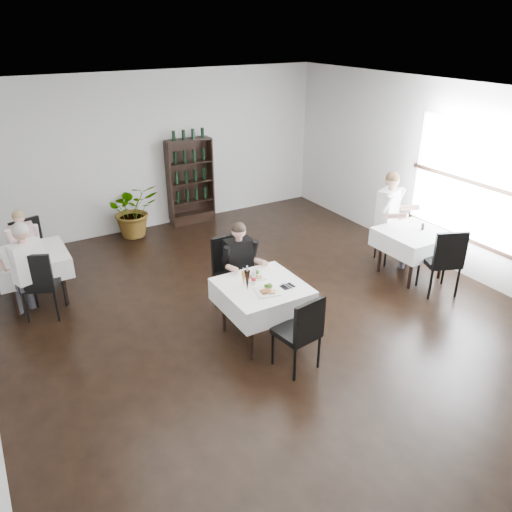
{
  "coord_description": "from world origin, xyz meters",
  "views": [
    {
      "loc": [
        -3.17,
        -4.75,
        3.81
      ],
      "look_at": [
        -0.27,
        0.2,
        1.09
      ],
      "focal_mm": 35.0,
      "sensor_mm": 36.0,
      "label": 1
    }
  ],
  "objects_px": {
    "main_table": "(262,295)",
    "potted_tree": "(133,210)",
    "wine_shelf": "(191,182)",
    "diner_main": "(241,262)"
  },
  "relations": [
    {
      "from": "wine_shelf",
      "to": "diner_main",
      "type": "relative_size",
      "value": 1.29
    },
    {
      "from": "potted_tree",
      "to": "diner_main",
      "type": "xyz_separation_m",
      "value": [
        0.43,
        -3.52,
        0.27
      ]
    },
    {
      "from": "main_table",
      "to": "diner_main",
      "type": "bearing_deg",
      "value": 84.13
    },
    {
      "from": "main_table",
      "to": "diner_main",
      "type": "xyz_separation_m",
      "value": [
        0.07,
        0.68,
        0.17
      ]
    },
    {
      "from": "wine_shelf",
      "to": "potted_tree",
      "type": "distance_m",
      "value": 1.31
    },
    {
      "from": "potted_tree",
      "to": "wine_shelf",
      "type": "bearing_deg",
      "value": 5.19
    },
    {
      "from": "main_table",
      "to": "potted_tree",
      "type": "height_order",
      "value": "potted_tree"
    },
    {
      "from": "wine_shelf",
      "to": "diner_main",
      "type": "distance_m",
      "value": 3.73
    },
    {
      "from": "main_table",
      "to": "potted_tree",
      "type": "xyz_separation_m",
      "value": [
        -0.36,
        4.2,
        -0.1
      ]
    },
    {
      "from": "main_table",
      "to": "diner_main",
      "type": "height_order",
      "value": "diner_main"
    }
  ]
}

